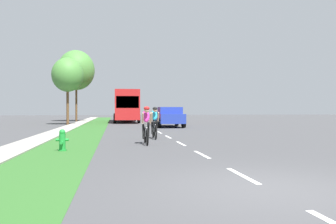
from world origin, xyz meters
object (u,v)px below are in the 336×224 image
object	(u,v)px
pickup_blue	(169,117)
street_tree_near	(68,75)
street_tree_far	(76,70)
bus_red	(126,105)
fire_hydrant_green	(62,140)
cyclist_lead	(146,125)
cyclist_trailing	(155,122)

from	to	relation	value
pickup_blue	street_tree_near	world-z (taller)	street_tree_near
street_tree_far	bus_red	bearing A→B (deg)	-22.85
bus_red	street_tree_near	size ratio (longest dim) A/B	1.83
fire_hydrant_green	bus_red	size ratio (longest dim) A/B	0.07
street_tree_near	street_tree_far	world-z (taller)	street_tree_far
fire_hydrant_green	street_tree_near	bearing A→B (deg)	97.17
cyclist_lead	cyclist_trailing	xyz separation A→B (m)	(0.65, 2.60, 0.00)
fire_hydrant_green	cyclist_lead	bearing A→B (deg)	29.69
fire_hydrant_green	cyclist_lead	size ratio (longest dim) A/B	0.44
fire_hydrant_green	bus_red	distance (m)	27.34
fire_hydrant_green	street_tree_near	xyz separation A→B (m)	(-2.59, 20.62, 4.33)
pickup_blue	cyclist_lead	bearing A→B (deg)	-102.89
bus_red	street_tree_far	size ratio (longest dim) A/B	1.35
bus_red	cyclist_trailing	bearing A→B (deg)	-88.20
fire_hydrant_green	bus_red	bearing A→B (deg)	83.59
street_tree_near	street_tree_far	size ratio (longest dim) A/B	0.74
fire_hydrant_green	cyclist_trailing	size ratio (longest dim) A/B	0.44
cyclist_trailing	street_tree_near	distance (m)	17.87
street_tree_far	pickup_blue	bearing A→B (deg)	-57.48
cyclist_trailing	street_tree_far	bearing A→B (deg)	104.58
pickup_blue	street_tree_near	distance (m)	10.95
cyclist_lead	bus_red	bearing A→B (deg)	90.14
cyclist_trailing	bus_red	bearing A→B (deg)	91.80
fire_hydrant_green	pickup_blue	size ratio (longest dim) A/B	0.15
fire_hydrant_green	cyclist_trailing	bearing A→B (deg)	49.29
bus_red	street_tree_near	xyz separation A→B (m)	(-5.64, -6.50, 2.72)
cyclist_lead	pickup_blue	world-z (taller)	pickup_blue
cyclist_trailing	pickup_blue	distance (m)	11.32
cyclist_lead	street_tree_far	xyz separation A→B (m)	(-5.90, 27.81, 5.34)
pickup_blue	bus_red	world-z (taller)	bus_red
street_tree_far	cyclist_lead	bearing A→B (deg)	-78.02
cyclist_trailing	street_tree_far	xyz separation A→B (m)	(-6.56, 25.20, 5.34)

